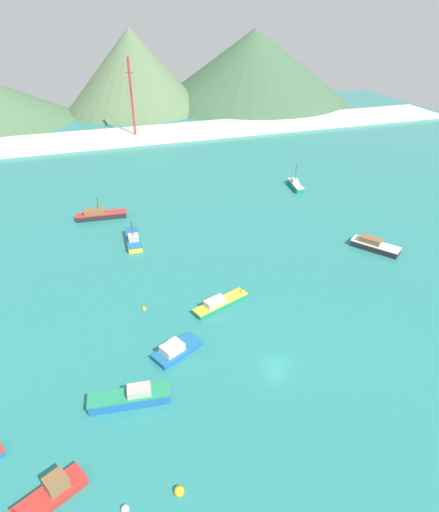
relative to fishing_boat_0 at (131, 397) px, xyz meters
The scene contains 16 objects.
ground 36.20m from the fishing_boat_0, 56.91° to the left, with size 260.00×280.00×0.50m.
fishing_boat_0 is the anchor object (origin of this frame).
fishing_boat_1 56.12m from the fishing_boat_0, 24.24° to the left, with size 7.84×9.26×2.37m.
fishing_boat_3 13.26m from the fishing_boat_0, 133.90° to the right, with size 7.47×5.40×2.64m.
fishing_boat_5 22.17m from the fishing_boat_0, 42.52° to the left, with size 9.98×5.44×1.89m.
fishing_boat_6 54.14m from the fishing_boat_0, 89.20° to the left, with size 11.29×3.22×5.06m.
fishing_boat_7 76.29m from the fishing_boat_0, 48.19° to the left, with size 3.01×8.28×6.43m.
fishing_boat_8 9.79m from the fishing_boat_0, 42.59° to the left, with size 7.73×5.91×2.02m.
fishing_boat_11 40.94m from the fishing_boat_0, 81.23° to the left, with size 3.19×9.25×5.23m.
buoy_0 13.25m from the fishing_boat_0, 77.17° to the right, with size 1.08×1.08×1.08m.
buoy_1 13.23m from the fishing_boat_0, 100.91° to the right, with size 0.83×0.83×0.83m.
buoy_2 18.59m from the fishing_boat_0, 75.65° to the left, with size 0.72×0.72×0.72m.
beach_strip 118.76m from the fishing_boat_0, 80.43° to the left, with size 247.00×21.78×1.20m, color beige.
hill_central 165.79m from the fishing_boat_0, 81.12° to the left, with size 59.40×59.40×32.60m.
hill_east 182.92m from the fishing_boat_0, 63.45° to the left, with size 90.65×90.65×31.02m.
radio_tower 119.05m from the fishing_boat_0, 81.12° to the left, with size 2.63×2.10×26.30m.
Camera 1 is at (-20.74, -38.46, 43.19)m, focal length 30.40 mm.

